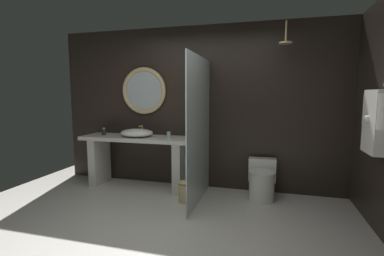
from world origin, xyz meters
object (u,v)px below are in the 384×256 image
at_px(vessel_sink, 137,133).
at_px(toilet, 262,181).
at_px(soap_dispenser, 104,132).
at_px(round_wall_mirror, 144,91).
at_px(hanging_bathrobe, 375,119).
at_px(waste_bin, 185,191).
at_px(rain_shower_head, 286,40).
at_px(tumbler_cup, 169,135).

bearing_deg(vessel_sink, toilet, 0.80).
distance_m(soap_dispenser, round_wall_mirror, 0.96).
distance_m(hanging_bathrobe, toilet, 1.69).
distance_m(vessel_sink, waste_bin, 1.26).
distance_m(rain_shower_head, toilet, 1.99).
relative_size(hanging_bathrobe, waste_bin, 2.35).
bearing_deg(tumbler_cup, waste_bin, -47.60).
xyz_separation_m(tumbler_cup, rain_shower_head, (1.69, -0.02, 1.35)).
xyz_separation_m(rain_shower_head, hanging_bathrobe, (0.90, -0.71, -0.98)).
distance_m(rain_shower_head, waste_bin, 2.48).
bearing_deg(hanging_bathrobe, tumbler_cup, 164.28).
bearing_deg(hanging_bathrobe, soap_dispenser, 169.07).
bearing_deg(waste_bin, toilet, 22.53).
xyz_separation_m(rain_shower_head, toilet, (-0.26, 0.02, -1.97)).
xyz_separation_m(round_wall_mirror, waste_bin, (0.93, -0.70, -1.42)).
height_order(hanging_bathrobe, toilet, hanging_bathrobe).
relative_size(round_wall_mirror, hanging_bathrobe, 1.05).
bearing_deg(waste_bin, soap_dispenser, 164.65).
xyz_separation_m(rain_shower_head, waste_bin, (-1.30, -0.41, -2.08)).
bearing_deg(tumbler_cup, round_wall_mirror, 153.06).
bearing_deg(toilet, round_wall_mirror, 172.12).
distance_m(rain_shower_head, hanging_bathrobe, 1.51).
distance_m(tumbler_cup, waste_bin, 0.93).
relative_size(vessel_sink, tumbler_cup, 5.30).
xyz_separation_m(round_wall_mirror, toilet, (1.97, -0.27, -1.31)).
height_order(round_wall_mirror, hanging_bathrobe, round_wall_mirror).
relative_size(tumbler_cup, toilet, 0.18).
xyz_separation_m(tumbler_cup, hanging_bathrobe, (2.59, -0.73, 0.37)).
height_order(tumbler_cup, soap_dispenser, soap_dispenser).
xyz_separation_m(vessel_sink, rain_shower_head, (2.23, 0.00, 1.33)).
relative_size(toilet, waste_bin, 1.77).
bearing_deg(soap_dispenser, vessel_sink, -1.93).
xyz_separation_m(tumbler_cup, round_wall_mirror, (-0.54, 0.27, 0.69)).
relative_size(rain_shower_head, waste_bin, 0.95).
bearing_deg(vessel_sink, round_wall_mirror, 90.25).
xyz_separation_m(tumbler_cup, waste_bin, (0.39, -0.43, -0.73)).
relative_size(rain_shower_head, toilet, 0.54).
xyz_separation_m(hanging_bathrobe, toilet, (-1.15, 0.73, -0.99)).
bearing_deg(waste_bin, round_wall_mirror, 142.92).
relative_size(vessel_sink, toilet, 0.94).
bearing_deg(toilet, rain_shower_head, -5.41).
distance_m(toilet, waste_bin, 1.13).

